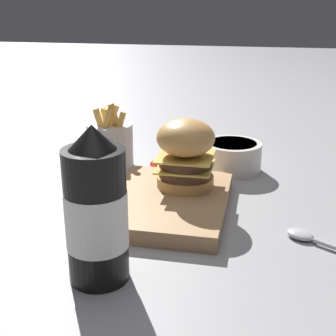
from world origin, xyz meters
The scene contains 8 objects.
ground_plane centered at (0.00, 0.00, 0.00)m, with size 6.00×6.00×0.00m, color gray.
serving_board centered at (-0.06, -0.01, 0.01)m, with size 0.27×0.20×0.03m.
burger centered at (-0.11, 0.02, 0.09)m, with size 0.10×0.10×0.12m.
ketchup_bottle centered at (0.16, -0.05, 0.09)m, with size 0.08×0.08×0.21m.
fries_basket centered at (-0.26, -0.17, 0.05)m, with size 0.10×0.10×0.14m.
side_bowl centered at (-0.28, 0.09, 0.03)m, with size 0.12×0.12×0.06m.
spoon centered at (0.01, 0.23, 0.01)m, with size 0.10×0.15×0.01m.
ketchup_puddle centered at (-0.29, -0.06, 0.00)m, with size 0.07×0.07×0.00m.
Camera 1 is at (0.66, 0.15, 0.35)m, focal length 50.00 mm.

